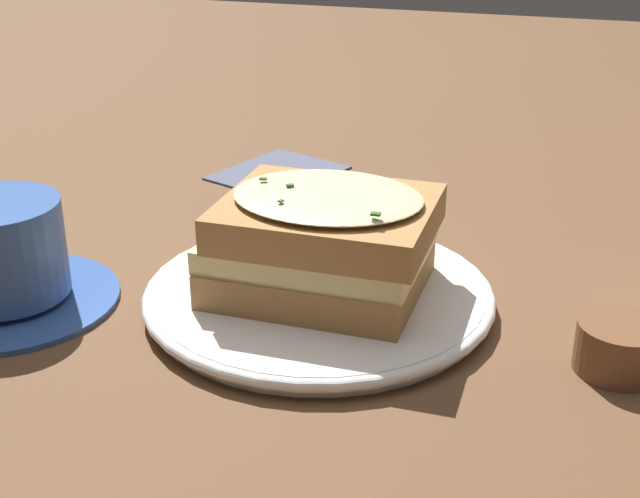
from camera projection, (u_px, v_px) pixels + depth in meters
ground_plane at (319, 306)px, 0.60m from camera, size 2.40×2.40×0.00m
dinner_plate at (320, 297)px, 0.59m from camera, size 0.23×0.23×0.01m
sandwich at (324, 241)px, 0.58m from camera, size 0.12×0.14×0.07m
teacup_with_saucer at (1, 261)px, 0.59m from camera, size 0.15×0.15×0.07m
napkin at (278, 172)px, 0.84m from camera, size 0.14×0.12×0.00m
condiment_pot at (620, 347)px, 0.52m from camera, size 0.05×0.05×0.03m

